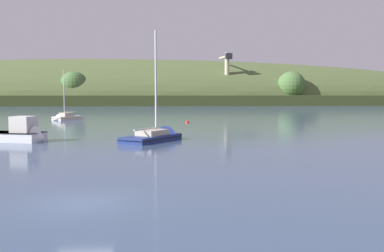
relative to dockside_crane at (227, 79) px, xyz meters
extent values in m
plane|color=#384C6B|center=(-40.99, -176.33, -11.36)|extent=(1400.00, 1400.00, 0.00)
cube|color=#35401E|center=(-62.23, 12.52, -9.30)|extent=(555.94, 103.47, 4.11)
ellipsoid|color=#4C5B33|center=(-54.76, 39.28, -11.36)|extent=(446.60, 119.59, 46.05)
sphere|color=#476B38|center=(-68.41, -0.20, -2.91)|extent=(12.39, 12.39, 12.39)
sphere|color=#476B38|center=(28.87, -5.07, -2.75)|extent=(12.84, 12.84, 12.84)
cube|color=#4C4C51|center=(0.03, -0.27, -10.36)|extent=(5.27, 5.27, 2.00)
cylinder|color=#BCB293|center=(0.03, -0.27, 1.38)|extent=(2.15, 2.15, 21.48)
cylinder|color=#BCB293|center=(-0.55, 4.44, 10.41)|extent=(2.63, 11.92, 1.18)
cube|color=#333338|center=(0.30, -2.39, 10.41)|extent=(3.22, 2.25, 2.58)
cube|color=navy|center=(-37.55, -152.14, -11.39)|extent=(6.46, 7.35, 1.23)
cone|color=navy|center=(-35.49, -149.32, -11.39)|extent=(3.28, 3.05, 2.79)
cube|color=black|center=(-37.55, -152.14, -11.03)|extent=(6.49, 7.37, 0.12)
cube|color=#BCB299|center=(-37.45, -152.00, -10.50)|extent=(3.45, 3.70, 0.55)
cylinder|color=silver|center=(-37.04, -151.44, -5.54)|extent=(0.20, 0.20, 10.46)
cylinder|color=silver|center=(-38.12, -152.92, -10.08)|extent=(2.30, 3.06, 0.16)
cube|color=white|center=(-52.09, -114.30, -11.30)|extent=(4.91, 5.96, 1.21)
cone|color=white|center=(-53.64, -116.69, -11.30)|extent=(2.52, 2.33, 2.08)
cube|color=gold|center=(-52.09, -114.30, -10.99)|extent=(4.93, 5.97, 0.13)
cube|color=#BCB299|center=(-52.17, -114.42, -10.37)|extent=(2.63, 2.95, 0.65)
cylinder|color=silver|center=(-52.48, -114.90, -6.51)|extent=(0.15, 0.15, 8.36)
cylinder|color=silver|center=(-51.67, -113.64, -9.90)|extent=(1.72, 2.58, 0.12)
cube|color=white|center=(-51.36, -150.60, -11.04)|extent=(6.81, 4.65, 1.19)
cone|color=white|center=(-48.40, -151.60, -11.04)|extent=(1.73, 2.69, 2.51)
cube|color=black|center=(-51.36, -150.60, -10.49)|extent=(6.83, 4.70, 0.08)
cube|color=silver|center=(-50.05, -151.04, -9.65)|extent=(2.49, 2.52, 1.59)
cube|color=#192833|center=(-49.19, -151.33, -9.41)|extent=(0.62, 1.71, 0.89)
sphere|color=red|center=(-31.14, -124.97, -11.36)|extent=(0.66, 0.66, 0.66)
cylinder|color=black|center=(-31.14, -124.97, -10.99)|extent=(0.04, 0.04, 0.08)
camera|label=1|loc=(-38.36, -194.96, -6.68)|focal=40.31mm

